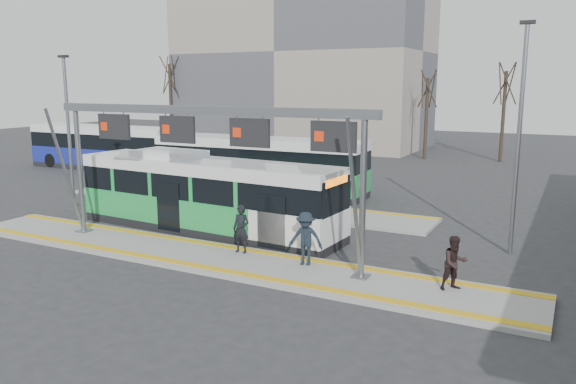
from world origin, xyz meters
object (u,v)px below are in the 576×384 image
gantry (203,137)px  passenger_b (455,263)px  hero_bus (206,196)px  passenger_c (306,239)px  passenger_a (241,229)px

gantry → passenger_b: gantry is taller
hero_bus → passenger_c: hero_bus is taller
passenger_a → passenger_b: 7.50m
passenger_a → passenger_c: size_ratio=0.96×
hero_bus → passenger_a: hero_bus is taller
hero_bus → passenger_a: (3.23, -2.39, -0.49)m
passenger_b → passenger_c: passenger_c is taller
gantry → passenger_b: 9.26m
passenger_a → passenger_c: passenger_c is taller
hero_bus → passenger_c: (5.86, -2.57, -0.46)m
hero_bus → passenger_c: size_ratio=6.74×
gantry → passenger_b: (8.63, 0.32, -3.34)m
passenger_b → passenger_c: size_ratio=0.90×
gantry → passenger_c: size_ratio=7.24×
passenger_b → passenger_c: bearing=136.9°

